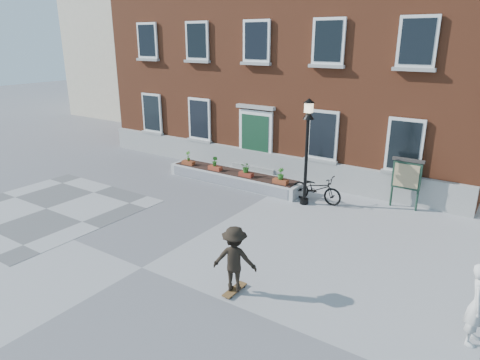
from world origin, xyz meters
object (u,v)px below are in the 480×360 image
Objects in this scene: lamp_post at (307,137)px; skateboarder at (235,259)px; notice_board at (407,175)px; bystander at (479,305)px; bicycle at (317,189)px.

skateboarder is (1.21, -6.29, -1.64)m from lamp_post.
skateboarder is at bearing -103.97° from notice_board.
bystander is 7.36m from notice_board.
notice_board is (3.18, 1.63, -1.28)m from lamp_post.
skateboarder is (-5.05, -1.25, 0.02)m from bystander.
lamp_post reaches higher than bystander.
skateboarder is (-1.97, -7.92, -0.37)m from notice_board.
bystander is at bearing -131.19° from bicycle.
bystander reaches higher than skateboarder.
lamp_post is (-0.28, -0.45, 2.01)m from bicycle.
bystander is at bearing -65.27° from notice_board.
bicycle is 1.07× the size of notice_board.
notice_board reaches higher than bicycle.
bicycle is at bearing 51.97° from bystander.
bicycle is 6.81m from skateboarder.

